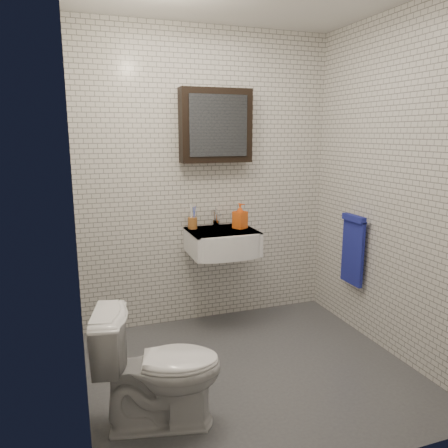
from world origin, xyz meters
The scene contains 9 objects.
ground centered at (0.00, 0.00, 0.01)m, with size 2.20×2.00×0.01m, color #46484D.
room_shell centered at (0.00, 0.00, 1.47)m, with size 2.22×2.02×2.51m.
washbasin centered at (0.05, 0.73, 0.76)m, with size 0.55×0.50×0.20m.
faucet centered at (0.05, 0.93, 0.92)m, with size 0.06×0.20×0.15m.
mirror_cabinet centered at (0.05, 0.93, 1.70)m, with size 0.60×0.15×0.60m.
towel_rail centered at (1.04, 0.35, 0.72)m, with size 0.09×0.30×0.58m.
toothbrush_cup centered at (-0.16, 0.91, 0.90)m, with size 0.09×0.09×0.21m.
soap_bottle centered at (0.22, 0.79, 0.96)m, with size 0.10×0.10×0.22m, color orange.
toilet centered at (-0.71, -0.34, 0.35)m, with size 0.39×0.69×0.70m, color white.
Camera 1 is at (-1.11, -2.57, 1.64)m, focal length 35.00 mm.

